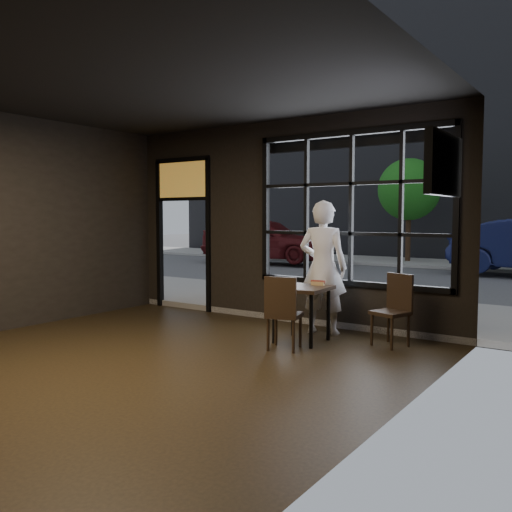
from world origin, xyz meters
The scene contains 15 objects.
floor centered at (0.00, 0.00, -0.01)m, with size 6.00×7.00×0.02m, color black.
ceiling centered at (0.00, 0.00, 3.21)m, with size 6.00×7.00×0.02m, color black.
wall_right centered at (3.00, 0.00, 1.60)m, with size 0.04×7.00×3.20m, color black.
window_frame centered at (1.20, 3.50, 1.80)m, with size 3.06×0.12×2.28m, color black.
stained_transom centered at (-2.10, 3.50, 2.35)m, with size 1.20×0.06×0.70m, color orange.
street_asphalt centered at (0.00, 24.00, -0.02)m, with size 60.00×41.00×0.04m, color #545456.
cafe_table centered at (0.99, 2.43, 0.38)m, with size 0.70×0.70×0.76m, color black.
chair_near centered at (1.01, 1.96, 0.47)m, with size 0.41×0.41×0.94m, color black.
chair_window centered at (2.06, 2.88, 0.47)m, with size 0.41×0.41×0.94m, color black.
man centered at (0.97, 3.06, 0.96)m, with size 0.70×0.46×1.92m, color white.
hotdog centered at (1.11, 2.65, 0.78)m, with size 0.20×0.08×0.06m, color tan, non-canonical shape.
cup centered at (0.80, 2.41, 0.80)m, with size 0.12×0.12×0.10m, color silver.
tv centered at (2.93, 2.04, 2.24)m, with size 0.13×1.12×0.66m, color black.
maroon_car centered at (-5.99, 12.01, 0.87)m, with size 1.81×4.49×1.53m, color #531214.
tree_left centered at (-1.87, 14.96, 2.61)m, with size 2.17×2.17×3.70m.
Camera 1 is at (4.57, -3.84, 1.70)m, focal length 38.00 mm.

